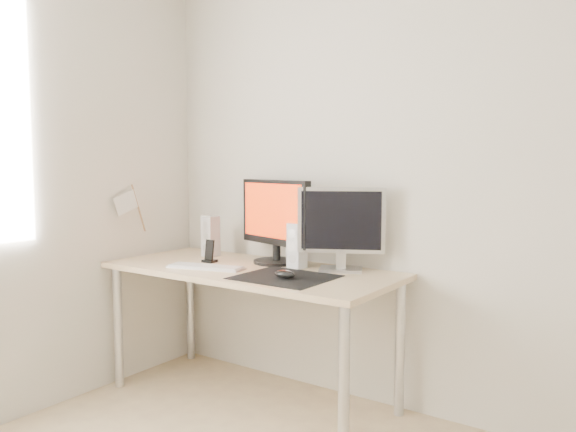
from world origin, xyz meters
The scene contains 11 objects.
wall_back centered at (0.00, 1.75, 1.25)m, with size 3.50×3.50×0.00m, color beige.
mousepad centered at (-0.63, 1.27, 0.73)m, with size 0.45×0.40×0.00m, color black.
mouse centered at (-0.61, 1.24, 0.75)m, with size 0.11×0.07×0.04m, color black.
desk centered at (-0.93, 1.38, 0.65)m, with size 1.60×0.70×0.73m.
main_monitor centered at (-0.90, 1.57, 0.98)m, with size 0.54×0.32×0.47m.
second_monitor centered at (-0.49, 1.58, 0.97)m, with size 0.42×0.24×0.43m.
speaker_left centered at (-1.37, 1.55, 0.85)m, with size 0.08×0.09×0.24m.
speaker_right centered at (-0.72, 1.51, 0.85)m, with size 0.08×0.09×0.24m.
keyboard centered at (-1.11, 1.23, 0.74)m, with size 0.44×0.21×0.02m.
phone_dock centered at (-1.22, 1.38, 0.77)m, with size 0.07×0.06×0.13m.
pennant centered at (-1.72, 1.24, 1.05)m, with size 0.01×0.23×0.29m.
Camera 1 is at (0.93, -0.93, 1.28)m, focal length 35.00 mm.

